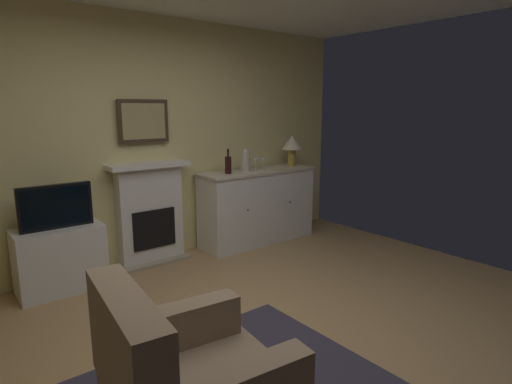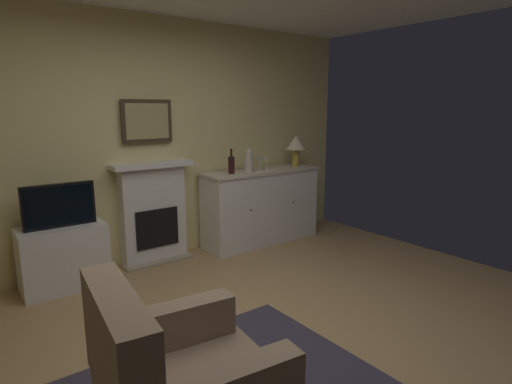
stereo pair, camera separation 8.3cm
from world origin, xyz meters
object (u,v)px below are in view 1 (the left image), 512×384
sideboard_cabinet (258,206)px  wine_glass_left (256,161)px  wine_bottle (228,165)px  tv_set (56,207)px  table_lamp (292,145)px  vase_decorative (245,161)px  fireplace_unit (150,213)px  framed_picture (144,121)px  tv_cabinet (60,259)px  wine_glass_center (263,160)px

sideboard_cabinet → wine_glass_left: size_ratio=9.33×
wine_bottle → tv_set: 1.89m
sideboard_cabinet → table_lamp: (0.57, 0.00, 0.74)m
vase_decorative → sideboard_cabinet: bearing=12.5°
fireplace_unit → vase_decorative: 1.26m
framed_picture → tv_cabinet: bearing=-168.0°
wine_glass_center → tv_set: 2.38m
framed_picture → tv_set: bearing=-166.7°
framed_picture → sideboard_cabinet: size_ratio=0.36×
table_lamp → wine_bottle: 1.04m
fireplace_unit → tv_cabinet: size_ratio=1.47×
wine_glass_left → vase_decorative: size_ratio=0.59×
fireplace_unit → framed_picture: 0.98m
sideboard_cabinet → vase_decorative: 0.64m
wine_bottle → table_lamp: bearing=0.9°
framed_picture → vase_decorative: 1.25m
wine_glass_center → vase_decorative: 0.26m
tv_cabinet → tv_set: tv_set is taller
framed_picture → tv_set: (-0.98, -0.23, -0.73)m
table_lamp → vase_decorative: bearing=-176.4°
vase_decorative → fireplace_unit: bearing=168.6°
tv_cabinet → vase_decorative: bearing=-1.8°
vase_decorative → tv_set: 2.12m
framed_picture → sideboard_cabinet: framed_picture is taller
vase_decorative → wine_bottle: bearing=171.7°
tv_cabinet → wine_bottle: bearing=-1.0°
sideboard_cabinet → wine_glass_center: 0.58m
framed_picture → tv_set: 1.24m
framed_picture → table_lamp: 1.97m
sideboard_cabinet → tv_set: size_ratio=2.48×
table_lamp → wine_glass_center: (-0.54, -0.06, -0.16)m
framed_picture → tv_set: size_ratio=0.89×
sideboard_cabinet → wine_bottle: (-0.45, -0.02, 0.56)m
sideboard_cabinet → table_lamp: size_ratio=3.85×
wine_glass_left → tv_cabinet: wine_glass_left is taller
fireplace_unit → wine_glass_center: (1.39, -0.23, 0.49)m
fireplace_unit → tv_cabinet: fireplace_unit is taller
wine_bottle → tv_set: bearing=179.7°
wine_glass_left → wine_glass_center: bearing=0.4°
sideboard_cabinet → tv_cabinet: size_ratio=2.05×
sideboard_cabinet → wine_glass_left: bearing=-143.0°
table_lamp → wine_glass_left: (-0.65, -0.06, -0.16)m
tv_set → wine_glass_left: bearing=-1.2°
fireplace_unit → wine_glass_left: 1.39m
vase_decorative → tv_set: bearing=178.9°
sideboard_cabinet → wine_glass_center: (0.03, -0.06, 0.58)m
wine_glass_center → table_lamp: bearing=5.9°
wine_bottle → wine_glass_left: bearing=-6.1°
fireplace_unit → tv_set: size_ratio=1.77×
tv_cabinet → tv_set: 0.50m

